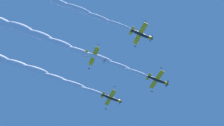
% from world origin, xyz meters
% --- Properties ---
extents(airplane_lead, '(7.42, 7.43, 3.11)m').
position_xyz_m(airplane_lead, '(-0.08, 3.66, 79.06)').
color(airplane_lead, '#232328').
extents(airplane_left_wingman, '(7.42, 7.37, 3.22)m').
position_xyz_m(airplane_left_wingman, '(0.84, -13.93, 80.73)').
color(airplane_left_wingman, '#232328').
extents(airplane_right_wingman, '(7.42, 7.36, 3.26)m').
position_xyz_m(airplane_right_wingman, '(16.56, 6.24, 80.10)').
color(airplane_right_wingman, '#232328').
extents(airplane_slot_tail, '(7.44, 7.27, 3.66)m').
position_xyz_m(airplane_slot_tail, '(17.31, -10.56, 80.36)').
color(airplane_slot_tail, '#232328').
extents(smoke_trail_lead, '(44.91, 37.20, 5.11)m').
position_xyz_m(smoke_trail_lead, '(30.72, -21.27, 81.19)').
color(smoke_trail_lead, white).
extents(smoke_trail_left_wingman, '(45.19, 36.65, 5.05)m').
position_xyz_m(smoke_trail_left_wingman, '(31.68, -38.51, 82.76)').
color(smoke_trail_left_wingman, white).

